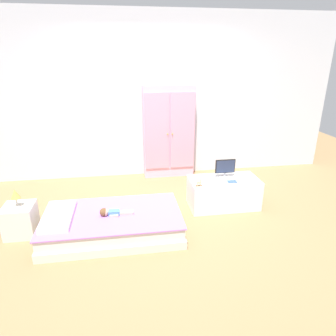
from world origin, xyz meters
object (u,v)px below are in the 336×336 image
tv_stand (223,193)px  tv_monitor (225,167)px  table_lamp (15,195)px  wardrobe (169,132)px  doll (110,212)px  book_blue (232,182)px  bed (113,224)px  nightstand (20,220)px  rocking_horse_toy (199,183)px

tv_stand → tv_monitor: bearing=69.3°
table_lamp → tv_monitor: bearing=8.6°
table_lamp → wardrobe: (2.03, 1.59, 0.27)m
wardrobe → doll: bearing=-118.8°
book_blue → wardrobe: bearing=115.1°
bed → nightstand: bearing=171.9°
rocking_horse_toy → nightstand: bearing=-176.3°
nightstand → tv_stand: 2.63m
nightstand → bed: bearing=-8.1°
tv_monitor → rocking_horse_toy: bearing=-149.5°
nightstand → book_blue: size_ratio=3.01×
tv_stand → bed: bearing=-163.0°
wardrobe → rocking_horse_toy: 1.49m
wardrobe → rocking_horse_toy: (0.18, -1.44, -0.33)m
doll → nightstand: bearing=170.3°
doll → bed: bearing=54.8°
wardrobe → rocking_horse_toy: wardrobe is taller
wardrobe → table_lamp: bearing=-142.0°
nightstand → tv_stand: size_ratio=0.39×
tv_stand → book_blue: bearing=-56.7°
nightstand → tv_monitor: (2.64, 0.40, 0.37)m
tv_stand → wardrobe: bearing=114.3°
doll → rocking_horse_toy: size_ratio=3.74×
table_lamp → book_blue: 2.69m
bed → wardrobe: wardrobe is taller
rocking_horse_toy → book_blue: (0.47, 0.06, -0.04)m
tv_monitor → book_blue: bearing=-78.1°
tv_monitor → rocking_horse_toy: size_ratio=2.67×
wardrobe → book_blue: (0.65, -1.38, -0.37)m
wardrobe → tv_stand: size_ratio=1.64×
tv_monitor → book_blue: size_ratio=2.25×
bed → rocking_horse_toy: 1.21m
doll → tv_monitor: (1.58, 0.58, 0.26)m
tv_monitor → rocking_horse_toy: tv_monitor is taller
wardrobe → tv_monitor: 1.36m
tv_stand → book_blue: (0.07, -0.11, 0.21)m
doll → nightstand: nightstand is taller
tv_stand → doll: bearing=-162.2°
wardrobe → book_blue: size_ratio=12.59×
bed → nightstand: 1.09m
table_lamp → tv_stand: table_lamp is taller
nightstand → tv_monitor: tv_monitor is taller
wardrobe → tv_stand: (0.57, -1.27, -0.58)m
doll → table_lamp: table_lamp is taller
book_blue → doll: bearing=-166.5°
doll → wardrobe: 2.08m
bed → rocking_horse_toy: rocking_horse_toy is taller
table_lamp → tv_monitor: tv_monitor is taller
bed → table_lamp: (-1.08, 0.15, 0.39)m
table_lamp → tv_monitor: 2.67m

